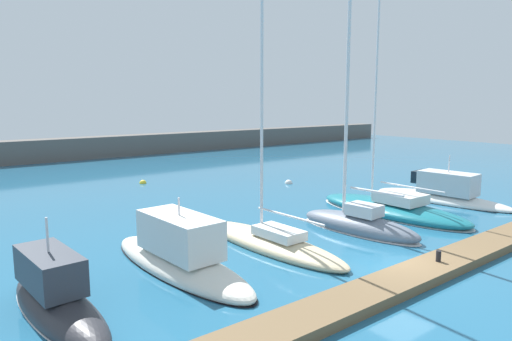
% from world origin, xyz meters
% --- Properties ---
extents(ground_plane, '(120.00, 120.00, 0.00)m').
position_xyz_m(ground_plane, '(0.00, 0.00, 0.00)').
color(ground_plane, '#236084').
extents(dock_pier, '(31.60, 1.72, 0.37)m').
position_xyz_m(dock_pier, '(0.00, -1.26, 0.19)').
color(dock_pier, brown).
rests_on(dock_pier, ground_plane).
extents(breakwater_seawall, '(108.00, 2.61, 2.51)m').
position_xyz_m(breakwater_seawall, '(0.00, 44.12, 1.26)').
color(breakwater_seawall, '#5B5651').
rests_on(breakwater_seawall, ground_plane).
extents(motorboat_charcoal_nearest, '(2.15, 6.99, 3.46)m').
position_xyz_m(motorboat_charcoal_nearest, '(-12.09, 4.32, 0.49)').
color(motorboat_charcoal_nearest, '#2D2D33').
rests_on(motorboat_charcoal_nearest, ground_plane).
extents(motorboat_ivory_second, '(2.81, 9.47, 3.37)m').
position_xyz_m(motorboat_ivory_second, '(-7.10, 5.38, 0.56)').
color(motorboat_ivory_second, silver).
rests_on(motorboat_ivory_second, ground_plane).
extents(sailboat_sand_third, '(2.50, 9.42, 15.84)m').
position_xyz_m(sailboat_sand_third, '(-2.36, 5.26, 0.31)').
color(sailboat_sand_third, beige).
rests_on(sailboat_sand_third, ground_plane).
extents(sailboat_slate_fourth, '(2.59, 7.12, 14.14)m').
position_xyz_m(sailboat_slate_fourth, '(2.90, 4.33, 0.48)').
color(sailboat_slate_fourth, slate).
rests_on(sailboat_slate_fourth, ground_plane).
extents(sailboat_teal_fifth, '(3.55, 10.29, 15.44)m').
position_xyz_m(sailboat_teal_fifth, '(7.49, 5.53, 0.32)').
color(sailboat_teal_fifth, '#19707F').
rests_on(sailboat_teal_fifth, ground_plane).
extents(motorboat_white_sixth, '(3.24, 9.74, 3.56)m').
position_xyz_m(motorboat_white_sixth, '(13.11, 5.49, 0.44)').
color(motorboat_white_sixth, white).
rests_on(motorboat_white_sixth, ground_plane).
extents(mooring_buoy_yellow, '(0.57, 0.57, 0.57)m').
position_xyz_m(mooring_buoy_yellow, '(0.20, 24.50, 0.00)').
color(mooring_buoy_yellow, yellow).
rests_on(mooring_buoy_yellow, ground_plane).
extents(mooring_buoy_white, '(0.63, 0.63, 0.63)m').
position_xyz_m(mooring_buoy_white, '(9.54, 16.92, 0.00)').
color(mooring_buoy_white, white).
rests_on(mooring_buoy_white, ground_plane).
extents(dock_bollard, '(0.20, 0.20, 0.44)m').
position_xyz_m(dock_bollard, '(0.96, -1.26, 0.59)').
color(dock_bollard, black).
rests_on(dock_bollard, dock_pier).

